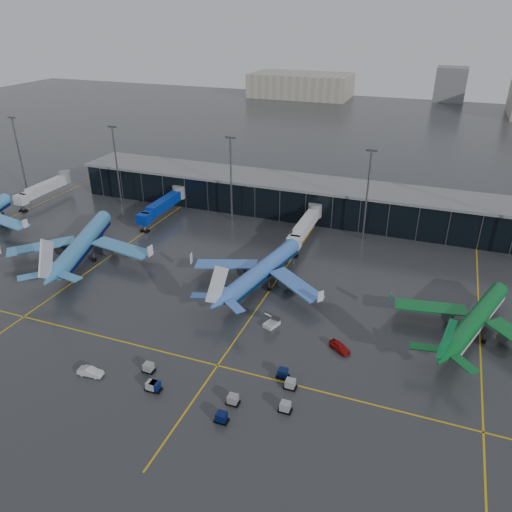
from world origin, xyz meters
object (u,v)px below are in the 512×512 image
(mobile_airstair, at_px, (272,323))
(airliner_klm_near, at_px, (263,261))
(baggage_carts, at_px, (220,390))
(service_van_red, at_px, (340,347))
(airliner_aer_lingus, at_px, (479,309))
(airliner_arkefly, at_px, (82,233))
(service_van_white, at_px, (90,372))

(mobile_airstair, bearing_deg, airliner_klm_near, 136.12)
(baggage_carts, xyz_separation_m, service_van_red, (16.30, 18.89, 0.04))
(airliner_aer_lingus, distance_m, baggage_carts, 52.74)
(airliner_arkefly, xyz_separation_m, airliner_aer_lingus, (94.27, -0.42, -1.03))
(airliner_arkefly, distance_m, service_van_red, 72.25)
(service_van_red, xyz_separation_m, service_van_white, (-39.77, -22.81, -0.03))
(service_van_red, bearing_deg, baggage_carts, 174.99)
(service_van_white, bearing_deg, baggage_carts, -85.25)
(airliner_arkefly, xyz_separation_m, service_van_red, (70.35, -15.25, -6.11))
(baggage_carts, bearing_deg, airliner_klm_near, 99.09)
(airliner_aer_lingus, xyz_separation_m, baggage_carts, (-40.22, -33.73, -5.12))
(airliner_aer_lingus, bearing_deg, baggage_carts, -120.41)
(mobile_airstair, xyz_separation_m, service_van_red, (14.78, -3.06, 0.03))
(airliner_klm_near, distance_m, service_van_white, 45.24)
(mobile_airstair, bearing_deg, airliner_arkefly, -172.11)
(service_van_white, bearing_deg, airliner_klm_near, -27.63)
(airliner_klm_near, bearing_deg, service_van_white, -102.48)
(airliner_klm_near, height_order, service_van_red, airliner_klm_near)
(airliner_aer_lingus, bearing_deg, service_van_red, -128.58)
(airliner_arkefly, bearing_deg, airliner_aer_lingus, -18.34)
(baggage_carts, xyz_separation_m, service_van_white, (-23.47, -3.92, 0.01))
(airliner_klm_near, height_order, baggage_carts, airliner_klm_near)
(airliner_klm_near, xyz_separation_m, mobile_airstair, (7.51, -15.51, -5.43))
(mobile_airstair, bearing_deg, baggage_carts, -73.69)
(service_van_red, relative_size, service_van_white, 1.00)
(airliner_klm_near, distance_m, baggage_carts, 38.32)
(airliner_klm_near, bearing_deg, mobile_airstair, -53.74)
(mobile_airstair, bearing_deg, service_van_white, -113.73)
(baggage_carts, height_order, mobile_airstair, mobile_airstair)
(service_van_red, height_order, service_van_white, service_van_red)
(airliner_arkefly, height_order, baggage_carts, airliner_arkefly)
(airliner_aer_lingus, relative_size, service_van_red, 8.14)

